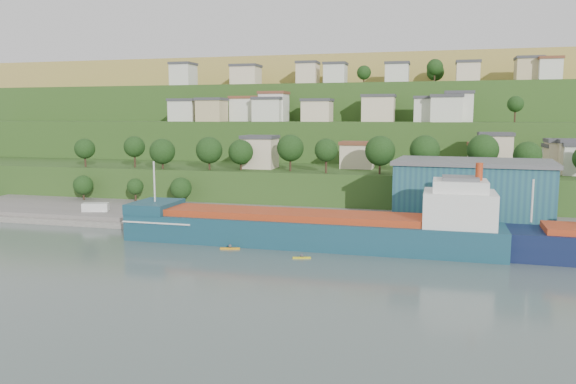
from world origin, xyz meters
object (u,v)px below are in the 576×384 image
(cargo_ship_near, at_px, (319,230))
(caravan, at_px, (96,209))
(kayak_orange, at_px, (230,248))
(warehouse, at_px, (472,191))

(cargo_ship_near, bearing_deg, caravan, 167.30)
(cargo_ship_near, xyz_separation_m, kayak_orange, (-14.84, -6.74, -2.59))
(caravan, bearing_deg, warehouse, -13.98)
(cargo_ship_near, height_order, kayak_orange, cargo_ship_near)
(cargo_ship_near, relative_size, warehouse, 2.15)
(warehouse, bearing_deg, kayak_orange, -142.73)
(caravan, distance_m, kayak_orange, 44.66)
(warehouse, bearing_deg, cargo_ship_near, -138.78)
(warehouse, relative_size, kayak_orange, 9.02)
(cargo_ship_near, distance_m, warehouse, 35.22)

